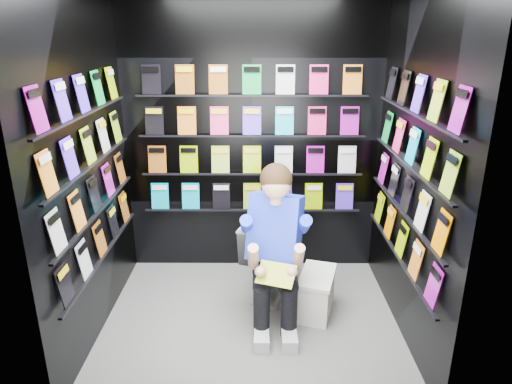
{
  "coord_description": "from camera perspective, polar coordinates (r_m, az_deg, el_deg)",
  "views": [
    {
      "loc": [
        0.06,
        -3.2,
        2.27
      ],
      "look_at": [
        0.04,
        0.15,
        1.08
      ],
      "focal_mm": 32.0,
      "sensor_mm": 36.0,
      "label": 1
    }
  ],
  "objects": [
    {
      "name": "floor",
      "position": [
        3.93,
        -0.64,
        -15.83
      ],
      "size": [
        2.4,
        2.4,
        0.0
      ],
      "primitive_type": "plane",
      "color": "slate",
      "rests_on": "ground"
    },
    {
      "name": "wall_back",
      "position": [
        4.31,
        -0.5,
        6.5
      ],
      "size": [
        2.4,
        0.04,
        2.6
      ],
      "primitive_type": "cube",
      "color": "black",
      "rests_on": "floor"
    },
    {
      "name": "wall_front",
      "position": [
        2.41,
        -1.11,
        -4.25
      ],
      "size": [
        2.4,
        0.04,
        2.6
      ],
      "primitive_type": "cube",
      "color": "black",
      "rests_on": "floor"
    },
    {
      "name": "wall_left",
      "position": [
        3.58,
        -20.35,
        2.51
      ],
      "size": [
        0.04,
        2.0,
        2.6
      ],
      "primitive_type": "cube",
      "color": "black",
      "rests_on": "floor"
    },
    {
      "name": "wall_right",
      "position": [
        3.54,
        19.13,
        2.48
      ],
      "size": [
        0.04,
        2.0,
        2.6
      ],
      "primitive_type": "cube",
      "color": "black",
      "rests_on": "floor"
    },
    {
      "name": "comics_back",
      "position": [
        4.28,
        -0.5,
        6.47
      ],
      "size": [
        2.1,
        0.06,
        1.37
      ],
      "primitive_type": null,
      "color": "orange",
      "rests_on": "wall_back"
    },
    {
      "name": "comics_left",
      "position": [
        3.56,
        -19.9,
        2.6
      ],
      "size": [
        0.06,
        1.7,
        1.37
      ],
      "primitive_type": null,
      "color": "orange",
      "rests_on": "wall_left"
    },
    {
      "name": "comics_right",
      "position": [
        3.53,
        18.68,
        2.57
      ],
      "size": [
        0.06,
        1.7,
        1.37
      ],
      "primitive_type": null,
      "color": "orange",
      "rests_on": "wall_right"
    },
    {
      "name": "toilet",
      "position": [
        4.15,
        2.11,
        -7.79
      ],
      "size": [
        0.64,
        0.85,
        0.73
      ],
      "primitive_type": "imported",
      "rotation": [
        0.0,
        0.0,
        2.8
      ],
      "color": "white",
      "rests_on": "floor"
    },
    {
      "name": "longbox",
      "position": [
        3.97,
        7.56,
        -12.65
      ],
      "size": [
        0.36,
        0.5,
        0.33
      ],
      "primitive_type": "cube",
      "rotation": [
        0.0,
        0.0,
        -0.28
      ],
      "color": "silver",
      "rests_on": "floor"
    },
    {
      "name": "longbox_lid",
      "position": [
        3.88,
        7.68,
        -10.36
      ],
      "size": [
        0.39,
        0.52,
        0.03
      ],
      "primitive_type": "cube",
      "rotation": [
        0.0,
        0.0,
        -0.28
      ],
      "color": "silver",
      "rests_on": "longbox"
    },
    {
      "name": "reader",
      "position": [
        3.63,
        2.38,
        -4.6
      ],
      "size": [
        0.78,
        0.94,
        1.48
      ],
      "primitive_type": null,
      "rotation": [
        0.0,
        0.0,
        -0.34
      ],
      "color": "#061BC7",
      "rests_on": "toilet"
    },
    {
      "name": "held_comic",
      "position": [
        3.41,
        2.53,
        -10.23
      ],
      "size": [
        0.32,
        0.25,
        0.12
      ],
      "primitive_type": "cube",
      "rotation": [
        -0.96,
        0.0,
        -0.34
      ],
      "color": "#2D9817",
      "rests_on": "reader"
    }
  ]
}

